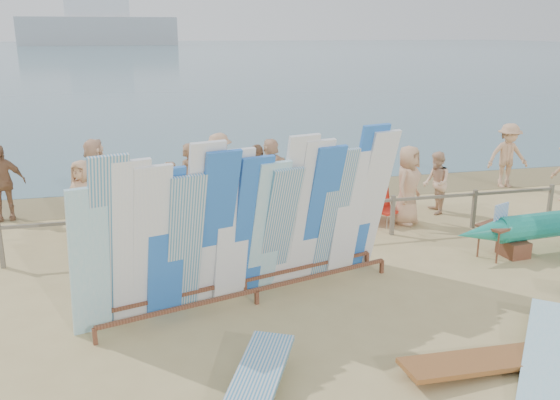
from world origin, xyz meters
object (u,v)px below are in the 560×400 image
object	(u,v)px
beachgoer_0	(84,197)
beachgoer_9	(508,156)
beachgoer_8	(436,183)
stroller	(364,201)
beachgoer_6	(408,185)
beachgoer_11	(96,174)
beachgoer_5	(271,167)
beach_chair_left	(316,215)
beachgoer_2	(169,195)
beachgoer_3	(220,167)
vendor_table	(498,239)
beachgoer_1	(189,183)
flat_board_c	(494,367)
beach_chair_right	(386,213)
flat_board_b	(545,360)
beachgoer_4	(257,183)
beachgoer_extra_1	(1,183)
main_surfboard_rack	(250,227)

from	to	relation	value
beachgoer_0	beachgoer_9	bearing A→B (deg)	38.67
beachgoer_8	stroller	bearing A→B (deg)	-74.69
beachgoer_6	beachgoer_11	bearing A→B (deg)	115.35
beachgoer_9	beachgoer_5	size ratio (longest dim) A/B	1.18
beachgoer_0	beach_chair_left	bearing A→B (deg)	24.47
beachgoer_2	beachgoer_3	distance (m)	2.41
vendor_table	beachgoer_1	world-z (taller)	beachgoer_1
beachgoer_2	flat_board_c	bearing A→B (deg)	99.29
beachgoer_5	beachgoer_6	xyz separation A→B (m)	(2.51, -3.23, 0.14)
beach_chair_right	beachgoer_2	xyz separation A→B (m)	(-4.90, 1.00, 0.49)
flat_board_b	stroller	bearing A→B (deg)	130.57
beachgoer_9	beachgoer_6	bearing A→B (deg)	-144.15
beachgoer_3	vendor_table	bearing A→B (deg)	97.78
beachgoer_4	beachgoer_extra_1	bearing A→B (deg)	-161.31
beachgoer_11	beachgoer_5	xyz separation A→B (m)	(4.55, 0.34, -0.13)
beachgoer_2	beachgoer_4	size ratio (longest dim) A/B	0.82
beachgoer_5	beachgoer_3	bearing A→B (deg)	-26.16
beachgoer_3	flat_board_c	bearing A→B (deg)	71.09
vendor_table	beachgoer_extra_1	xyz separation A→B (m)	(-10.05, 4.92, 0.55)
flat_board_c	beachgoer_extra_1	bearing A→B (deg)	38.33
flat_board_b	beachgoer_2	xyz separation A→B (m)	(-4.64, 7.07, 0.76)
main_surfboard_rack	vendor_table	bearing A→B (deg)	-7.77
beachgoer_6	beachgoer_3	bearing A→B (deg)	100.26
beachgoer_1	beachgoer_4	distance (m)	1.61
main_surfboard_rack	beachgoer_2	world-z (taller)	main_surfboard_rack
beach_chair_left	beachgoer_2	distance (m)	3.40
beachgoer_2	beachgoer_0	xyz separation A→B (m)	(-1.85, -0.03, 0.07)
beachgoer_11	beachgoer_4	size ratio (longest dim) A/B	0.98
beach_chair_left	beachgoer_6	distance (m)	2.23
beachgoer_2	beachgoer_0	size ratio (longest dim) A/B	0.91
flat_board_c	beachgoer_8	bearing A→B (deg)	-24.97
main_surfboard_rack	beach_chair_right	bearing A→B (deg)	23.93
beachgoer_1	beachgoer_4	xyz separation A→B (m)	(1.55, -0.43, -0.00)
beachgoer_3	beachgoer_4	world-z (taller)	beachgoer_4
beachgoer_1	beachgoer_4	world-z (taller)	beachgoer_1
beachgoer_2	beachgoer_0	distance (m)	1.85
main_surfboard_rack	beachgoer_6	xyz separation A→B (m)	(4.31, 3.14, -0.35)
beachgoer_8	beachgoer_4	distance (m)	4.42
beach_chair_right	beachgoer_0	bearing A→B (deg)	147.68
vendor_table	beachgoer_extra_1	distance (m)	11.20
flat_board_c	beachgoer_5	distance (m)	9.31
vendor_table	beachgoer_5	xyz separation A→B (m)	(-3.37, 5.61, 0.42)
beach_chair_left	beachgoer_6	size ratio (longest dim) A/B	0.46
beach_chair_right	stroller	distance (m)	0.61
beachgoer_4	flat_board_b	bearing A→B (deg)	-35.65
beachgoer_6	beachgoer_extra_1	bearing A→B (deg)	122.14
vendor_table	beach_chair_left	distance (m)	4.04
flat_board_b	beachgoer_2	size ratio (longest dim) A/B	1.77
beachgoer_extra_1	beachgoer_1	size ratio (longest dim) A/B	0.98
main_surfboard_rack	beachgoer_9	bearing A→B (deg)	16.84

